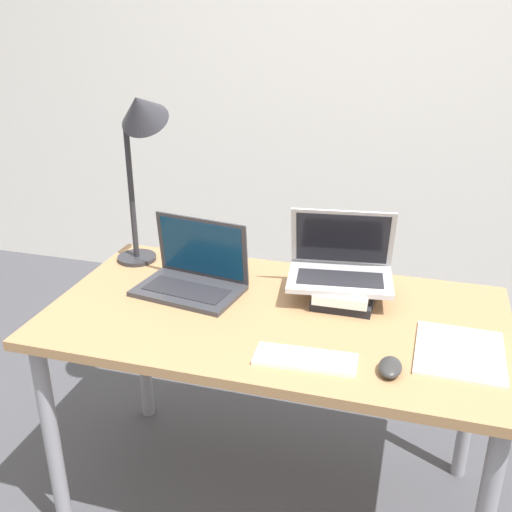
{
  "coord_description": "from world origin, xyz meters",
  "views": [
    {
      "loc": [
        0.39,
        -1.19,
        1.64
      ],
      "look_at": [
        -0.06,
        0.38,
        0.93
      ],
      "focal_mm": 42.0,
      "sensor_mm": 36.0,
      "label": 1
    }
  ],
  "objects_px": {
    "desk_lamp": "(139,131)",
    "mouse": "(390,367)",
    "book_stack": "(345,289)",
    "notepad": "(460,353)",
    "laptop_left": "(193,276)",
    "laptop_on_books": "(341,265)",
    "wireless_keyboard": "(305,359)"
  },
  "relations": [
    {
      "from": "laptop_left",
      "to": "wireless_keyboard",
      "type": "bearing_deg",
      "value": -35.69
    },
    {
      "from": "notepad",
      "to": "desk_lamp",
      "type": "relative_size",
      "value": 0.43
    },
    {
      "from": "laptop_on_books",
      "to": "wireless_keyboard",
      "type": "xyz_separation_m",
      "value": [
        -0.03,
        -0.41,
        -0.1
      ]
    },
    {
      "from": "laptop_left",
      "to": "desk_lamp",
      "type": "xyz_separation_m",
      "value": [
        -0.22,
        0.13,
        0.44
      ]
    },
    {
      "from": "mouse",
      "to": "desk_lamp",
      "type": "bearing_deg",
      "value": 153.47
    },
    {
      "from": "wireless_keyboard",
      "to": "laptop_on_books",
      "type": "bearing_deg",
      "value": 86.44
    },
    {
      "from": "laptop_left",
      "to": "wireless_keyboard",
      "type": "relative_size",
      "value": 1.31
    },
    {
      "from": "notepad",
      "to": "desk_lamp",
      "type": "distance_m",
      "value": 1.2
    },
    {
      "from": "laptop_left",
      "to": "mouse",
      "type": "relative_size",
      "value": 3.78
    },
    {
      "from": "laptop_left",
      "to": "desk_lamp",
      "type": "height_order",
      "value": "desk_lamp"
    },
    {
      "from": "laptop_left",
      "to": "book_stack",
      "type": "height_order",
      "value": "laptop_left"
    },
    {
      "from": "laptop_left",
      "to": "laptop_on_books",
      "type": "bearing_deg",
      "value": 10.94
    },
    {
      "from": "book_stack",
      "to": "laptop_on_books",
      "type": "bearing_deg",
      "value": 144.05
    },
    {
      "from": "laptop_left",
      "to": "mouse",
      "type": "height_order",
      "value": "laptop_left"
    },
    {
      "from": "laptop_on_books",
      "to": "notepad",
      "type": "height_order",
      "value": "laptop_on_books"
    },
    {
      "from": "book_stack",
      "to": "laptop_on_books",
      "type": "relative_size",
      "value": 0.78
    },
    {
      "from": "mouse",
      "to": "desk_lamp",
      "type": "distance_m",
      "value": 1.09
    },
    {
      "from": "book_stack",
      "to": "laptop_on_books",
      "type": "height_order",
      "value": "laptop_on_books"
    },
    {
      "from": "laptop_left",
      "to": "notepad",
      "type": "xyz_separation_m",
      "value": [
        0.84,
        -0.17,
        -0.04
      ]
    },
    {
      "from": "notepad",
      "to": "desk_lamp",
      "type": "bearing_deg",
      "value": 164.08
    },
    {
      "from": "desk_lamp",
      "to": "mouse",
      "type": "bearing_deg",
      "value": -26.53
    },
    {
      "from": "book_stack",
      "to": "desk_lamp",
      "type": "xyz_separation_m",
      "value": [
        -0.71,
        0.06,
        0.45
      ]
    },
    {
      "from": "laptop_on_books",
      "to": "notepad",
      "type": "relative_size",
      "value": 1.28
    },
    {
      "from": "wireless_keyboard",
      "to": "mouse",
      "type": "height_order",
      "value": "mouse"
    },
    {
      "from": "laptop_left",
      "to": "laptop_on_books",
      "type": "relative_size",
      "value": 1.03
    },
    {
      "from": "book_stack",
      "to": "desk_lamp",
      "type": "distance_m",
      "value": 0.84
    },
    {
      "from": "laptop_on_books",
      "to": "desk_lamp",
      "type": "height_order",
      "value": "desk_lamp"
    },
    {
      "from": "wireless_keyboard",
      "to": "notepad",
      "type": "height_order",
      "value": "wireless_keyboard"
    },
    {
      "from": "laptop_on_books",
      "to": "wireless_keyboard",
      "type": "distance_m",
      "value": 0.42
    },
    {
      "from": "wireless_keyboard",
      "to": "mouse",
      "type": "xyz_separation_m",
      "value": [
        0.22,
        0.01,
        0.01
      ]
    },
    {
      "from": "book_stack",
      "to": "wireless_keyboard",
      "type": "height_order",
      "value": "book_stack"
    },
    {
      "from": "laptop_left",
      "to": "laptop_on_books",
      "type": "height_order",
      "value": "laptop_on_books"
    }
  ]
}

